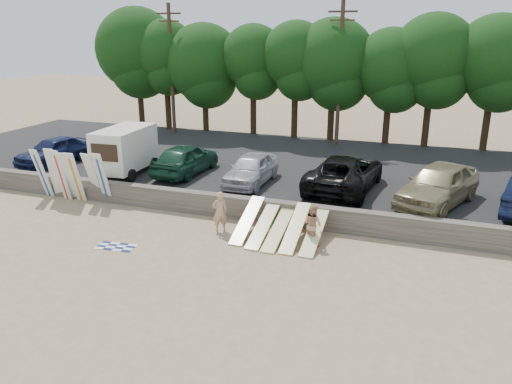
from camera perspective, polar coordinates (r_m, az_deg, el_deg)
ground at (r=19.70m, az=-5.71°, el=-5.88°), size 120.00×120.00×0.00m
seawall at (r=22.06m, az=-2.45°, el=-1.72°), size 44.00×0.50×1.00m
parking_lot at (r=28.87m, az=3.13°, el=2.77°), size 44.00×14.50×0.70m
treeline at (r=34.94m, az=5.30°, el=15.01°), size 33.37×6.18×8.94m
utility_poles at (r=32.84m, az=9.55°, el=13.43°), size 25.80×0.26×9.00m
box_trailer at (r=26.98m, az=-14.76°, el=4.84°), size 2.38×3.94×2.42m
car_0 at (r=30.40m, az=-22.09°, el=4.42°), size 2.56×4.76×1.54m
car_1 at (r=26.48m, az=-8.05°, el=3.80°), size 2.07×4.81×1.62m
car_2 at (r=24.53m, az=-0.56°, el=2.66°), size 1.83×4.39×1.48m
car_3 at (r=23.97m, az=10.11°, el=2.22°), size 3.22×6.18×1.66m
car_4 at (r=22.90m, az=20.11°, el=0.81°), size 3.95×5.69×1.80m
surfboard_upright_0 at (r=26.60m, az=-23.28°, el=1.98°), size 0.59×0.81×2.52m
surfboard_upright_1 at (r=26.32m, az=-22.07°, el=2.02°), size 0.54×0.61×2.56m
surfboard_upright_2 at (r=25.80m, az=-21.38°, el=1.80°), size 0.59×0.65×2.56m
surfboard_upright_3 at (r=25.63m, az=-20.73°, el=1.69°), size 0.58×0.89×2.50m
surfboard_upright_4 at (r=25.28m, az=-19.95°, el=1.60°), size 0.54×0.77×2.52m
surfboard_upright_5 at (r=25.01m, az=-18.13°, el=1.59°), size 0.63×0.91×2.50m
surfboard_upright_6 at (r=24.60m, az=-17.13°, el=1.47°), size 0.54×0.68×2.55m
surfboard_low_0 at (r=20.37m, az=-1.00°, el=-3.21°), size 0.56×2.82×1.15m
surfboard_low_1 at (r=20.04m, az=0.81°, el=-3.88°), size 0.56×2.89×0.95m
surfboard_low_2 at (r=19.86m, az=2.56°, el=-4.31°), size 0.56×2.92×0.83m
surfboard_low_3 at (r=19.65m, az=4.51°, el=-4.08°), size 0.56×2.82×1.15m
surfboard_low_4 at (r=19.55m, az=6.73°, el=-4.53°), size 0.56×2.88×0.99m
beachgoer_a at (r=20.50m, az=-4.16°, el=-2.26°), size 0.75×0.71×1.72m
beachgoer_b at (r=19.37m, az=6.50°, el=-3.71°), size 1.00×0.94×1.64m
cooler at (r=20.98m, az=2.40°, el=-3.79°), size 0.43×0.37×0.32m
gear_bag at (r=20.84m, az=4.07°, el=-4.12°), size 0.34×0.30×0.22m
beach_towel at (r=20.07m, az=-15.72°, el=-6.03°), size 1.64×1.64×0.00m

